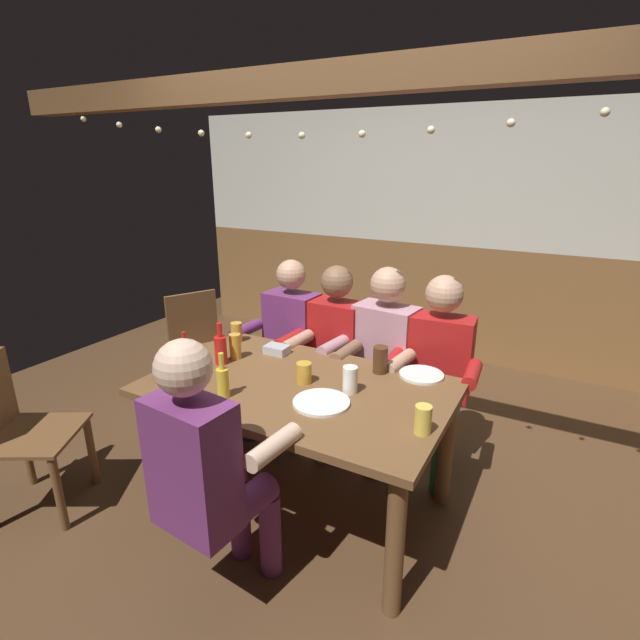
{
  "coord_description": "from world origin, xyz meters",
  "views": [
    {
      "loc": [
        1.18,
        -2.12,
        1.85
      ],
      "look_at": [
        0.0,
        0.03,
        1.02
      ],
      "focal_mm": 26.96,
      "sensor_mm": 36.0,
      "label": 1
    }
  ],
  "objects_px": {
    "plate_1": "(321,402)",
    "pint_glass_6": "(235,346)",
    "chair_empty_near_right": "(200,347)",
    "person_4": "(208,467)",
    "pint_glass_4": "(237,332)",
    "pint_glass_2": "(304,373)",
    "pint_glass_5": "(350,380)",
    "pint_glass_0": "(161,369)",
    "chair_empty_near_left": "(17,431)",
    "plate_0": "(421,375)",
    "bottle_0": "(223,381)",
    "person_0": "(285,339)",
    "bottle_1": "(186,357)",
    "condiment_caddy": "(277,350)",
    "person_2": "(380,354)",
    "pint_glass_3": "(380,360)",
    "person_1": "(330,348)",
    "dining_table": "(299,403)",
    "person_3": "(436,367)",
    "pint_glass_1": "(423,420)",
    "bottle_2": "(221,349)"
  },
  "relations": [
    {
      "from": "plate_1",
      "to": "pint_glass_6",
      "type": "distance_m",
      "value": 0.75
    },
    {
      "from": "chair_empty_near_right",
      "to": "person_4",
      "type": "bearing_deg",
      "value": 70.35
    },
    {
      "from": "pint_glass_6",
      "to": "pint_glass_4",
      "type": "bearing_deg",
      "value": 126.59
    },
    {
      "from": "chair_empty_near_right",
      "to": "pint_glass_2",
      "type": "distance_m",
      "value": 1.47
    },
    {
      "from": "pint_glass_2",
      "to": "pint_glass_5",
      "type": "xyz_separation_m",
      "value": [
        0.26,
        0.01,
        0.01
      ]
    },
    {
      "from": "pint_glass_0",
      "to": "chair_empty_near_left",
      "type": "bearing_deg",
      "value": -145.66
    },
    {
      "from": "plate_0",
      "to": "bottle_0",
      "type": "bearing_deg",
      "value": -138.29
    },
    {
      "from": "person_0",
      "to": "bottle_1",
      "type": "bearing_deg",
      "value": 86.81
    },
    {
      "from": "condiment_caddy",
      "to": "pint_glass_5",
      "type": "bearing_deg",
      "value": -22.47
    },
    {
      "from": "person_2",
      "to": "pint_glass_3",
      "type": "bearing_deg",
      "value": 118.03
    },
    {
      "from": "person_1",
      "to": "chair_empty_near_left",
      "type": "distance_m",
      "value": 1.84
    },
    {
      "from": "dining_table",
      "to": "person_3",
      "type": "bearing_deg",
      "value": 53.39
    },
    {
      "from": "pint_glass_0",
      "to": "plate_0",
      "type": "bearing_deg",
      "value": 30.2
    },
    {
      "from": "chair_empty_near_right",
      "to": "pint_glass_4",
      "type": "height_order",
      "value": "chair_empty_near_right"
    },
    {
      "from": "plate_0",
      "to": "person_4",
      "type": "bearing_deg",
      "value": -115.15
    },
    {
      "from": "bottle_1",
      "to": "pint_glass_5",
      "type": "xyz_separation_m",
      "value": [
        0.89,
        0.2,
        -0.02
      ]
    },
    {
      "from": "plate_0",
      "to": "bottle_0",
      "type": "distance_m",
      "value": 1.05
    },
    {
      "from": "person_0",
      "to": "pint_glass_1",
      "type": "xyz_separation_m",
      "value": [
        1.23,
        -0.84,
        0.14
      ]
    },
    {
      "from": "person_2",
      "to": "bottle_0",
      "type": "bearing_deg",
      "value": 74.07
    },
    {
      "from": "person_4",
      "to": "bottle_0",
      "type": "relative_size",
      "value": 5.41
    },
    {
      "from": "bottle_0",
      "to": "pint_glass_1",
      "type": "xyz_separation_m",
      "value": [
        0.95,
        0.15,
        -0.02
      ]
    },
    {
      "from": "plate_0",
      "to": "chair_empty_near_right",
      "type": "bearing_deg",
      "value": 172.26
    },
    {
      "from": "bottle_2",
      "to": "chair_empty_near_right",
      "type": "bearing_deg",
      "value": 140.26
    },
    {
      "from": "person_2",
      "to": "bottle_0",
      "type": "relative_size",
      "value": 5.32
    },
    {
      "from": "chair_empty_near_right",
      "to": "pint_glass_0",
      "type": "height_order",
      "value": "chair_empty_near_right"
    },
    {
      "from": "pint_glass_4",
      "to": "plate_0",
      "type": "bearing_deg",
      "value": 2.85
    },
    {
      "from": "person_2",
      "to": "pint_glass_5",
      "type": "distance_m",
      "value": 0.69
    },
    {
      "from": "person_1",
      "to": "pint_glass_3",
      "type": "distance_m",
      "value": 0.63
    },
    {
      "from": "person_3",
      "to": "pint_glass_6",
      "type": "bearing_deg",
      "value": 25.37
    },
    {
      "from": "dining_table",
      "to": "pint_glass_0",
      "type": "distance_m",
      "value": 0.75
    },
    {
      "from": "person_1",
      "to": "bottle_0",
      "type": "height_order",
      "value": "person_1"
    },
    {
      "from": "chair_empty_near_right",
      "to": "plate_0",
      "type": "xyz_separation_m",
      "value": [
        1.81,
        -0.25,
        0.27
      ]
    },
    {
      "from": "person_3",
      "to": "condiment_caddy",
      "type": "distance_m",
      "value": 0.96
    },
    {
      "from": "person_4",
      "to": "bottle_2",
      "type": "distance_m",
      "value": 0.92
    },
    {
      "from": "person_0",
      "to": "plate_1",
      "type": "relative_size",
      "value": 4.4
    },
    {
      "from": "dining_table",
      "to": "pint_glass_1",
      "type": "bearing_deg",
      "value": -11.64
    },
    {
      "from": "chair_empty_near_right",
      "to": "chair_empty_near_left",
      "type": "relative_size",
      "value": 1.0
    },
    {
      "from": "condiment_caddy",
      "to": "person_4",
      "type": "bearing_deg",
      "value": -71.51
    },
    {
      "from": "pint_glass_3",
      "to": "pint_glass_2",
      "type": "bearing_deg",
      "value": -134.19
    },
    {
      "from": "plate_1",
      "to": "pint_glass_1",
      "type": "height_order",
      "value": "pint_glass_1"
    },
    {
      "from": "condiment_caddy",
      "to": "plate_0",
      "type": "xyz_separation_m",
      "value": [
        0.86,
        0.11,
        -0.02
      ]
    },
    {
      "from": "pint_glass_1",
      "to": "pint_glass_4",
      "type": "height_order",
      "value": "pint_glass_1"
    },
    {
      "from": "dining_table",
      "to": "person_0",
      "type": "relative_size",
      "value": 1.29
    },
    {
      "from": "bottle_1",
      "to": "pint_glass_2",
      "type": "relative_size",
      "value": 2.1
    },
    {
      "from": "bottle_2",
      "to": "pint_glass_6",
      "type": "height_order",
      "value": "bottle_2"
    },
    {
      "from": "bottle_1",
      "to": "pint_glass_1",
      "type": "bearing_deg",
      "value": 0.44
    },
    {
      "from": "pint_glass_4",
      "to": "person_3",
      "type": "bearing_deg",
      "value": 17.11
    },
    {
      "from": "person_3",
      "to": "chair_empty_near_right",
      "type": "distance_m",
      "value": 1.82
    },
    {
      "from": "person_1",
      "to": "pint_glass_5",
      "type": "relative_size",
      "value": 8.74
    },
    {
      "from": "pint_glass_1",
      "to": "pint_glass_6",
      "type": "distance_m",
      "value": 1.23
    }
  ]
}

